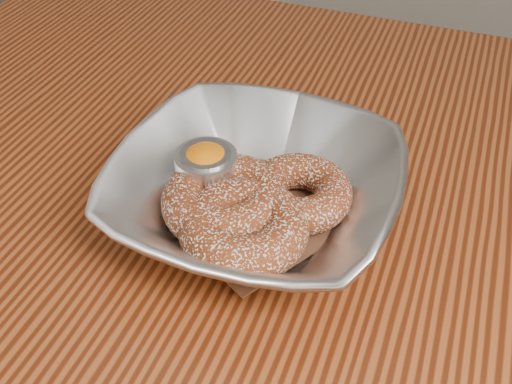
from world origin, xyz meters
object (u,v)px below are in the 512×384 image
(table, at_px, (341,270))
(donut_front, at_px, (244,228))
(serving_bowl, at_px, (256,191))
(ramekin, at_px, (207,172))
(donut_back, at_px, (299,193))
(donut_extra, at_px, (225,201))

(table, relative_size, donut_front, 10.93)
(serving_bowl, distance_m, ramekin, 0.05)
(donut_back, height_order, donut_front, donut_front)
(serving_bowl, height_order, donut_back, serving_bowl)
(table, relative_size, donut_back, 12.56)
(serving_bowl, bearing_deg, donut_back, 24.56)
(serving_bowl, height_order, ramekin, same)
(donut_back, relative_size, donut_extra, 0.86)
(donut_extra, height_order, ramekin, ramekin)
(donut_back, bearing_deg, serving_bowl, -155.44)
(donut_extra, relative_size, ramekin, 1.98)
(serving_bowl, xyz_separation_m, donut_front, (0.01, -0.04, -0.00))
(table, relative_size, donut_extra, 10.74)
(donut_front, height_order, donut_extra, same)
(serving_bowl, height_order, donut_extra, serving_bowl)
(donut_back, relative_size, donut_front, 0.87)
(serving_bowl, bearing_deg, donut_extra, -137.01)
(donut_front, relative_size, donut_extra, 0.98)
(ramekin, bearing_deg, donut_front, -41.50)
(table, distance_m, donut_front, 0.17)
(serving_bowl, bearing_deg, ramekin, 174.74)
(serving_bowl, relative_size, donut_extra, 2.26)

